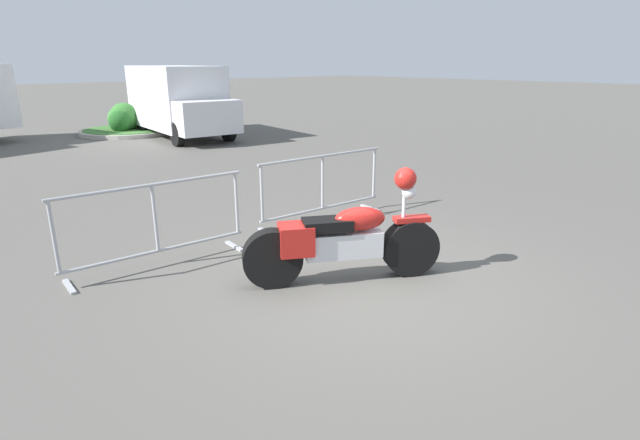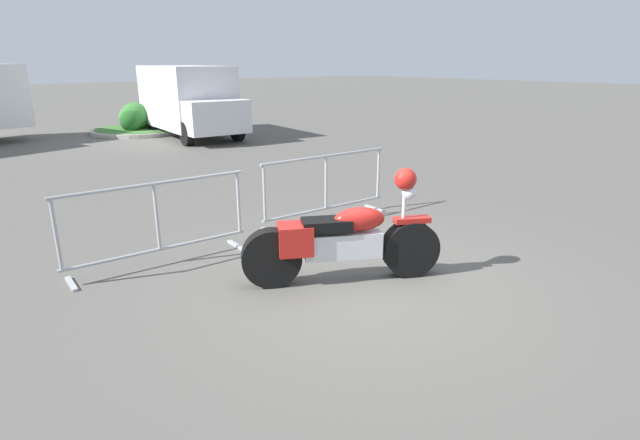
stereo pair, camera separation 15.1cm
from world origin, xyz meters
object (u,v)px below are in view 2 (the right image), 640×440
Objects in this scene: crowd_barrier_near at (157,222)px; crowd_barrier_far at (326,187)px; delivery_van at (189,99)px; motorcycle at (343,240)px.

crowd_barrier_near is 2.81m from crowd_barrier_far.
delivery_van reaches higher than crowd_barrier_near.
crowd_barrier_far is 10.50m from delivery_van.
motorcycle reaches higher than crowd_barrier_near.
motorcycle is 12.71m from delivery_van.
motorcycle is at bearing -126.87° from crowd_barrier_far.
motorcycle is 2.34m from crowd_barrier_near.
crowd_barrier_near is at bearing 180.00° from crowd_barrier_far.
crowd_barrier_far is 0.46× the size of delivery_van.
crowd_barrier_far is (1.40, 1.87, 0.05)m from motorcycle.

